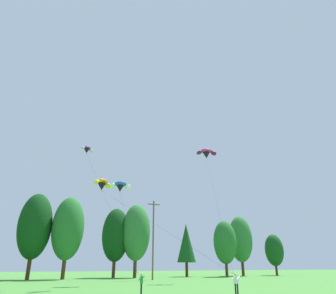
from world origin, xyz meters
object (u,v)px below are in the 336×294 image
Objects in this scene: kite_flyer_mid at (236,282)px; parafoil_kite_high_blue_white at (120,186)px; parafoil_kite_mid_orange at (102,184)px; kite_flyer_near at (141,282)px; parafoil_kite_low_magenta at (206,153)px; parafoil_kite_far_purple at (87,150)px; utility_pole at (153,237)px.

kite_flyer_mid is 21.53m from parafoil_kite_high_blue_white.
parafoil_kite_mid_orange is at bearing 132.82° from kite_flyer_mid.
parafoil_kite_high_blue_white is 1.20× the size of parafoil_kite_mid_orange.
parafoil_kite_low_magenta is (15.62, 15.70, 18.88)m from kite_flyer_near.
kite_flyer_near is at bearing -70.30° from parafoil_kite_far_purple.
kite_flyer_near is at bearing -73.13° from parafoil_kite_mid_orange.
kite_flyer_near is 8.10m from kite_flyer_mid.
utility_pole is at bearing 125.38° from parafoil_kite_low_magenta.
utility_pole is at bearing 53.34° from parafoil_kite_mid_orange.
parafoil_kite_high_blue_white is 0.77× the size of parafoil_kite_low_magenta.
parafoil_kite_far_purple reaches higher than parafoil_kite_mid_orange.
kite_flyer_near is 20.07m from parafoil_kite_far_purple.
parafoil_kite_low_magenta is (19.91, 3.71, 3.37)m from parafoil_kite_far_purple.
kite_flyer_near and kite_flyer_mid have the same top height.
parafoil_kite_high_blue_white is at bearing 23.35° from parafoil_kite_far_purple.
parafoil_kite_far_purple reaches higher than kite_flyer_near.
kite_flyer_near is 29.10m from parafoil_kite_low_magenta.
parafoil_kite_mid_orange is at bearing 106.87° from kite_flyer_near.
parafoil_kite_far_purple is (-4.29, 11.99, 15.51)m from kite_flyer_near.
utility_pole is at bearing 68.97° from kite_flyer_near.
parafoil_kite_mid_orange is at bearing -158.10° from parafoil_kite_low_magenta.
parafoil_kite_low_magenta is at bearing -54.62° from utility_pole.
kite_flyer_near is 13.45m from parafoil_kite_mid_orange.
parafoil_kite_low_magenta is at bearing 45.15° from kite_flyer_near.
utility_pole is 1.04× the size of parafoil_kite_mid_orange.
kite_flyer_mid is at bearing -50.70° from parafoil_kite_far_purple.
parafoil_kite_high_blue_white is at bearing -129.70° from utility_pole.
parafoil_kite_far_purple is at bearing -169.43° from parafoil_kite_low_magenta.
parafoil_kite_high_blue_white is (-8.48, -10.22, 5.83)m from utility_pole.
parafoil_kite_low_magenta reaches higher than utility_pole.
parafoil_kite_far_purple reaches higher than kite_flyer_mid.
kite_flyer_near is at bearing -111.03° from utility_pole.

